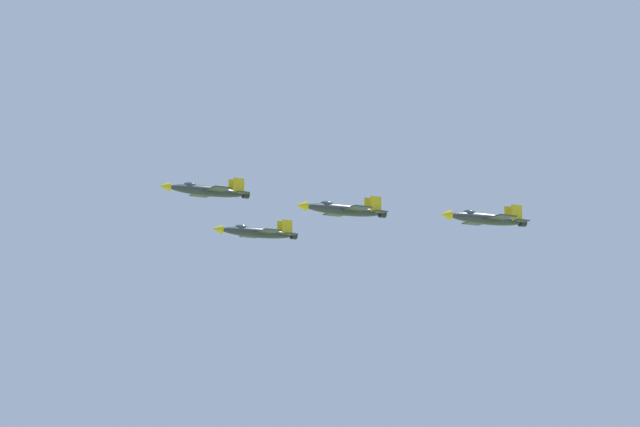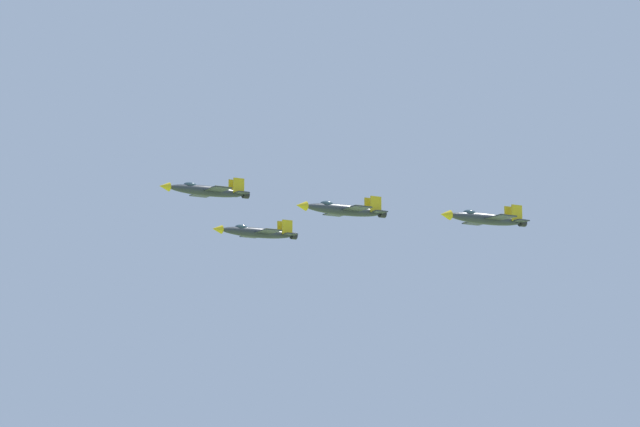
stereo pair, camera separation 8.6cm
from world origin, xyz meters
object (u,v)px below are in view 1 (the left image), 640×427
object	(u,v)px
jet_left_wingman	(343,209)
jet_left_outer	(485,218)
jet_right_wingman	(257,232)
jet_lead	(207,190)

from	to	relation	value
jet_left_wingman	jet_left_outer	xyz separation A→B (m)	(14.44, -18.68, -2.17)
jet_left_outer	jet_right_wingman	bearing A→B (deg)	-68.64
jet_lead	jet_left_outer	world-z (taller)	jet_lead
jet_left_wingman	jet_right_wingman	bearing A→B (deg)	-89.73
jet_right_wingman	jet_left_outer	size ratio (longest dim) A/B	1.01
jet_lead	jet_right_wingman	xyz separation A→B (m)	(20.76, 11.24, -3.71)
jet_lead	jet_left_outer	xyz separation A→B (m)	(28.88, -37.36, -6.16)
jet_left_wingman	jet_left_outer	distance (m)	23.71
jet_left_wingman	jet_right_wingman	size ratio (longest dim) A/B	0.99
jet_right_wingman	jet_left_outer	xyz separation A→B (m)	(8.12, -48.60, -2.45)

